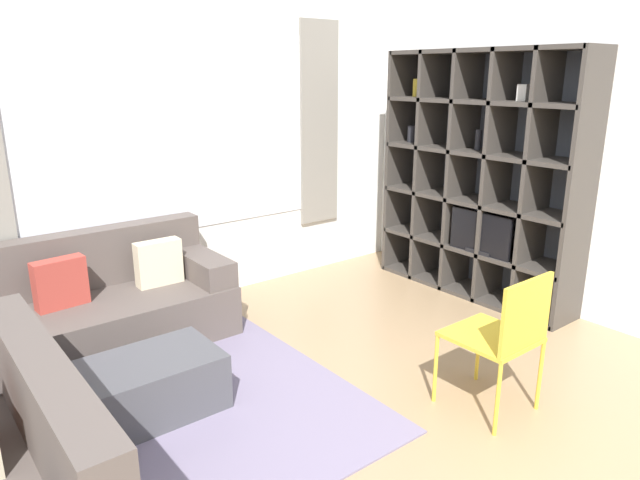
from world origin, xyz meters
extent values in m
cube|color=white|center=(0.00, 3.38, 1.35)|extent=(5.92, 0.07, 2.70)
cube|color=white|center=(0.00, 3.34, 1.45)|extent=(2.60, 0.01, 1.60)
cube|color=gray|center=(1.47, 3.32, 1.45)|extent=(0.44, 0.03, 1.90)
cube|color=white|center=(2.39, 1.67, 1.35)|extent=(0.07, 4.54, 2.70)
cube|color=slate|center=(-1.20, 1.89, 0.01)|extent=(2.81, 2.29, 0.01)
cube|color=#515660|center=(2.35, 1.95, 1.06)|extent=(0.02, 1.85, 2.12)
cube|color=#3D3833|center=(2.15, 1.02, 1.06)|extent=(0.42, 0.04, 2.12)
cube|color=#3D3833|center=(2.15, 1.39, 1.06)|extent=(0.42, 0.04, 2.12)
cube|color=#3D3833|center=(2.15, 1.76, 1.06)|extent=(0.42, 0.04, 2.12)
cube|color=#3D3833|center=(2.15, 2.13, 1.06)|extent=(0.42, 0.04, 2.12)
cube|color=#3D3833|center=(2.15, 2.51, 1.06)|extent=(0.42, 0.04, 2.12)
cube|color=#3D3833|center=(2.15, 2.88, 1.06)|extent=(0.42, 0.04, 2.12)
cube|color=#3D3833|center=(2.15, 1.95, 0.02)|extent=(0.42, 1.85, 0.04)
cube|color=#3D3833|center=(2.15, 1.95, 0.42)|extent=(0.42, 1.85, 0.04)
cube|color=#3D3833|center=(2.15, 1.95, 0.85)|extent=(0.42, 1.85, 0.04)
cube|color=#3D3833|center=(2.15, 1.95, 1.27)|extent=(0.42, 1.85, 0.04)
cube|color=#3D3833|center=(2.15, 1.95, 1.70)|extent=(0.42, 1.85, 0.04)
cube|color=#3D3833|center=(2.15, 1.95, 2.10)|extent=(0.42, 1.85, 0.04)
cube|color=black|center=(1.98, 1.76, 0.62)|extent=(0.04, 0.59, 0.36)
cube|color=black|center=(2.00, 1.76, 0.46)|extent=(0.10, 0.24, 0.03)
cylinder|color=#232328|center=(2.13, 2.73, 1.37)|extent=(0.10, 0.10, 0.16)
cylinder|color=#232328|center=(2.13, 1.97, 1.38)|extent=(0.05, 0.05, 0.17)
cube|color=white|center=(2.13, 1.58, 1.78)|extent=(0.08, 0.08, 0.13)
cylinder|color=gold|center=(2.13, 2.69, 1.79)|extent=(0.09, 0.09, 0.16)
cube|color=#564C47|center=(-0.92, 2.87, 0.19)|extent=(1.93, 0.82, 0.38)
cube|color=#564C47|center=(-0.92, 3.19, 0.60)|extent=(1.93, 0.18, 0.43)
cube|color=#564C47|center=(-0.08, 2.87, 0.48)|extent=(0.24, 0.76, 0.19)
cube|color=#AD3D33|center=(-1.10, 2.91, 0.55)|extent=(0.35, 0.15, 0.34)
cube|color=beige|center=(-0.40, 2.91, 0.55)|extent=(0.34, 0.13, 0.34)
cube|color=#564C47|center=(-1.57, 1.32, 0.60)|extent=(0.18, 1.65, 0.43)
cube|color=#47474C|center=(-0.93, 1.88, 0.17)|extent=(0.81, 0.51, 0.35)
cylinder|color=gold|center=(0.90, 0.94, 0.22)|extent=(0.02, 0.02, 0.44)
cylinder|color=gold|center=(0.48, 0.94, 0.22)|extent=(0.02, 0.02, 0.44)
cylinder|color=gold|center=(0.90, 0.50, 0.22)|extent=(0.02, 0.02, 0.44)
cylinder|color=gold|center=(0.48, 0.50, 0.22)|extent=(0.02, 0.02, 0.44)
cube|color=gold|center=(0.69, 0.72, 0.45)|extent=(0.44, 0.46, 0.02)
cube|color=gold|center=(0.69, 0.51, 0.66)|extent=(0.44, 0.02, 0.40)
camera|label=1|loc=(-1.97, -1.04, 1.93)|focal=32.00mm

